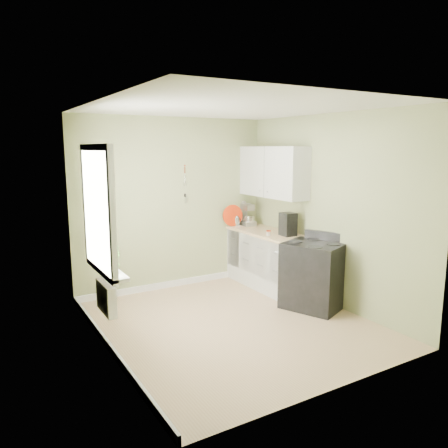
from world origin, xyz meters
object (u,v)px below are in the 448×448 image
stand_mixer (247,215)px  kettle (237,221)px  coffee_maker (288,225)px  stove (313,275)px

stand_mixer → kettle: bearing=170.5°
kettle → coffee_maker: coffee_maker is taller
stand_mixer → coffee_maker: bearing=-88.7°
stand_mixer → kettle: 0.21m
kettle → coffee_maker: 1.14m
kettle → stand_mixer: bearing=-9.5°
stove → stand_mixer: 1.87m
coffee_maker → kettle: bearing=100.7°
kettle → stove: bearing=-85.6°
coffee_maker → stand_mixer: bearing=91.3°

